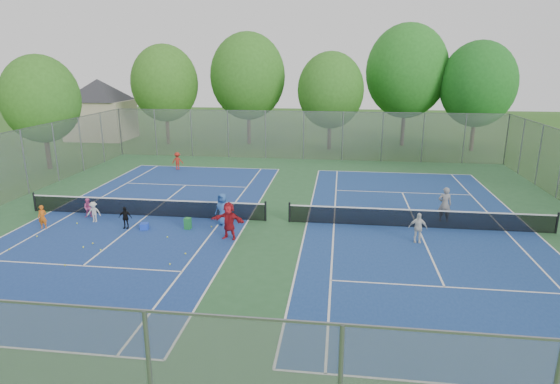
{
  "coord_description": "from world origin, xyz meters",
  "views": [
    {
      "loc": [
        3.07,
        -22.45,
        7.91
      ],
      "look_at": [
        0.0,
        1.0,
        1.3
      ],
      "focal_mm": 30.0,
      "sensor_mm": 36.0,
      "label": 1
    }
  ],
  "objects_px": {
    "net_left": "(146,208)",
    "net_right": "(418,219)",
    "ball_crate": "(144,226)",
    "instructor": "(445,204)",
    "ball_hopper": "(188,224)"
  },
  "relations": [
    {
      "from": "net_left",
      "to": "ball_crate",
      "type": "bearing_deg",
      "value": -70.25
    },
    {
      "from": "ball_hopper",
      "to": "instructor",
      "type": "relative_size",
      "value": 0.31
    },
    {
      "from": "net_left",
      "to": "net_right",
      "type": "xyz_separation_m",
      "value": [
        14.0,
        0.0,
        0.0
      ]
    },
    {
      "from": "net_left",
      "to": "instructor",
      "type": "relative_size",
      "value": 7.08
    },
    {
      "from": "net_right",
      "to": "ball_hopper",
      "type": "xyz_separation_m",
      "value": [
        -11.19,
        -1.68,
        -0.17
      ]
    },
    {
      "from": "ball_hopper",
      "to": "net_left",
      "type": "bearing_deg",
      "value": 149.14
    },
    {
      "from": "ball_crate",
      "to": "instructor",
      "type": "xyz_separation_m",
      "value": [
        14.71,
        3.12,
        0.75
      ]
    },
    {
      "from": "ball_crate",
      "to": "ball_hopper",
      "type": "xyz_separation_m",
      "value": [
        2.09,
        0.31,
        0.13
      ]
    },
    {
      "from": "net_left",
      "to": "net_right",
      "type": "bearing_deg",
      "value": 0.0
    },
    {
      "from": "net_left",
      "to": "net_right",
      "type": "distance_m",
      "value": 14.0
    },
    {
      "from": "net_left",
      "to": "ball_hopper",
      "type": "distance_m",
      "value": 3.27
    },
    {
      "from": "instructor",
      "to": "ball_crate",
      "type": "bearing_deg",
      "value": 14.78
    },
    {
      "from": "net_left",
      "to": "instructor",
      "type": "distance_m",
      "value": 15.48
    },
    {
      "from": "ball_hopper",
      "to": "instructor",
      "type": "xyz_separation_m",
      "value": [
        12.62,
        2.81,
        0.62
      ]
    },
    {
      "from": "net_left",
      "to": "ball_crate",
      "type": "height_order",
      "value": "net_left"
    }
  ]
}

